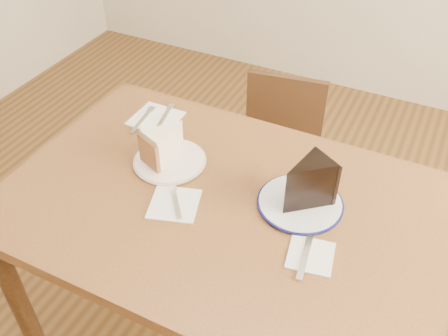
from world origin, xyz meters
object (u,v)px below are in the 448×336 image
Objects in this scene: chair_far at (275,162)px; carrot_cake at (167,144)px; table at (222,226)px; chocolate_cake at (304,187)px; plate_cream at (170,161)px; plate_navy at (300,203)px.

chair_far is 6.24× the size of carrot_cake.
chair_far is 0.67m from carrot_cake.
chocolate_cake reaches higher than table.
chair_far is at bearing -32.68° from chocolate_cake.
plate_cream is (-0.15, -0.53, 0.34)m from chair_far.
plate_cream reaches higher than table.
plate_navy is at bearing 21.15° from carrot_cake.
chair_far is at bearing 94.55° from carrot_cake.
chair_far is 5.68× the size of chocolate_cake.
chocolate_cake reaches higher than plate_navy.
chocolate_cake is at bearing 19.90° from table.
chair_far is 3.59× the size of plate_cream.
plate_navy is at bearing 22.29° from table.
table is 5.79× the size of plate_cream.
table is 0.24m from plate_navy.
chair_far is 3.34× the size of plate_navy.
table is at bearing -157.71° from plate_navy.
carrot_cake reaches higher than plate_navy.
plate_cream is 0.93× the size of plate_navy.
chocolate_cake is at bearing -0.52° from plate_cream.
table is at bearing -20.15° from plate_cream.
chocolate_cake is at bearing 108.08° from chair_far.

